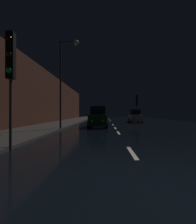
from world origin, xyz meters
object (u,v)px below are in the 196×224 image
traffic_light_near_left (11,65)px  car_parked_right_far (135,116)px  traffic_light_far_right (137,102)px  streetlamp_overhead (65,71)px  car_approaching_headlights (98,118)px

traffic_light_near_left → car_parked_right_far: size_ratio=1.16×
traffic_light_far_right → car_parked_right_far: bearing=-9.6°
traffic_light_far_right → streetlamp_overhead: streetlamp_overhead is taller
traffic_light_near_left → car_approaching_headlights: bearing=157.5°
traffic_light_near_left → streetlamp_overhead: 8.70m
car_approaching_headlights → traffic_light_near_left: bearing=-14.4°
traffic_light_near_left → traffic_light_far_right: 27.17m
traffic_light_near_left → car_parked_right_far: traffic_light_near_left is taller
traffic_light_far_right → car_approaching_headlights: bearing=-20.5°
traffic_light_near_left → car_approaching_headlights: traffic_light_near_left is taller
streetlamp_overhead → car_approaching_headlights: size_ratio=1.80×
traffic_light_near_left → streetlamp_overhead: size_ratio=0.60×
streetlamp_overhead → car_approaching_headlights: streetlamp_overhead is taller
traffic_light_far_right → car_parked_right_far: size_ratio=1.15×
traffic_light_near_left → streetlamp_overhead: bearing=169.7°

